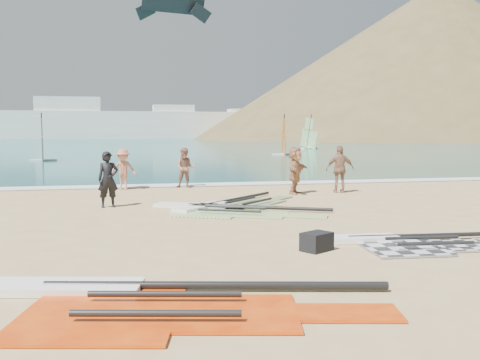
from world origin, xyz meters
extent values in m
plane|color=tan|center=(0.00, 0.00, 0.00)|extent=(300.00, 300.00, 0.00)
cube|color=#0C5653|center=(0.00, 132.00, 0.00)|extent=(300.00, 240.00, 0.06)
cube|color=white|center=(0.00, 12.30, 0.00)|extent=(300.00, 1.20, 0.04)
cube|color=white|center=(-20.00, 150.00, 4.03)|extent=(160.00, 8.00, 8.00)
cube|color=white|center=(-20.00, 150.00, 6.03)|extent=(18.00, 7.00, 12.00)
cube|color=white|center=(10.00, 150.00, 5.03)|extent=(12.00, 7.00, 10.00)
cube|color=white|center=(35.00, 150.00, 4.53)|extent=(16.00, 7.00, 9.00)
cube|color=white|center=(55.00, 150.00, 5.53)|extent=(10.00, 7.00, 11.00)
cone|color=brown|center=(85.00, 130.00, 0.00)|extent=(143.00, 143.00, 45.00)
cube|color=#27272A|center=(1.31, -1.44, 0.02)|extent=(1.70, 1.86, 0.04)
cube|color=#27272A|center=(2.70, -1.55, 0.02)|extent=(1.31, 1.23, 0.04)
cylinder|color=black|center=(2.50, -0.74, 0.10)|extent=(4.02, 0.40, 0.10)
cylinder|color=black|center=(1.94, -1.18, 0.16)|extent=(1.66, 0.19, 0.07)
cylinder|color=black|center=(1.90, -1.80, 0.16)|extent=(1.66, 0.19, 0.07)
cube|color=white|center=(0.58, -0.60, 0.06)|extent=(2.14, 0.72, 0.12)
cube|color=#6EBA1E|center=(-1.87, 4.19, 0.02)|extent=(2.49, 2.58, 0.04)
cube|color=#6EBA1E|center=(-0.44, 3.48, 0.02)|extent=(1.83, 1.78, 0.04)
cube|color=#6EBA1E|center=(0.72, 2.90, 0.02)|extent=(1.34, 1.07, 0.04)
cylinder|color=black|center=(-0.31, 4.41, 0.10)|extent=(4.16, 2.13, 0.11)
cylinder|color=black|center=(-1.09, 4.19, 0.16)|extent=(1.73, 0.91, 0.08)
cylinder|color=black|center=(-1.40, 3.56, 0.16)|extent=(1.73, 0.91, 0.08)
cube|color=white|center=(-2.27, 5.39, 0.06)|extent=(2.43, 1.64, 0.12)
cube|color=orange|center=(-0.81, 5.08, 0.02)|extent=(2.52, 2.51, 0.04)
cube|color=orange|center=(0.25, 6.14, 0.02)|extent=(1.79, 1.79, 0.04)
cube|color=orange|center=(1.11, 7.01, 0.02)|extent=(1.19, 1.19, 0.04)
cylinder|color=black|center=(-0.55, 6.54, 0.10)|extent=(3.12, 3.12, 0.10)
cylinder|color=black|center=(-0.58, 5.78, 0.16)|extent=(1.31, 1.31, 0.07)
cylinder|color=black|center=(-0.12, 5.32, 0.16)|extent=(1.31, 1.31, 0.07)
cube|color=white|center=(-2.00, 5.08, 0.06)|extent=(2.02, 2.02, 0.12)
cube|color=#BC2703|center=(-4.68, -4.28, 0.02)|extent=(2.52, 2.69, 0.04)
cube|color=#BC2703|center=(-2.89, -4.67, 0.02)|extent=(1.89, 1.81, 0.04)
cube|color=#BC2703|center=(-1.43, -5.00, 0.02)|extent=(1.50, 0.97, 0.04)
cylinder|color=black|center=(-3.00, -3.59, 0.10)|extent=(5.19, 1.26, 0.13)
cylinder|color=black|center=(-3.81, -4.06, 0.16)|extent=(2.15, 0.56, 0.09)
cylinder|color=black|center=(-3.98, -4.84, 0.16)|extent=(2.15, 0.56, 0.09)
cube|color=white|center=(-5.47, -3.05, 0.06)|extent=(2.85, 1.32, 0.12)
cube|color=black|center=(-0.50, -1.26, 0.19)|extent=(0.74, 0.69, 0.38)
imported|color=black|center=(-4.88, 6.10, 0.90)|extent=(0.73, 0.55, 1.81)
imported|color=#946651|center=(-1.79, 11.50, 0.86)|extent=(0.95, 0.81, 1.73)
imported|color=#B16E54|center=(-4.42, 11.25, 0.86)|extent=(1.13, 0.68, 1.72)
imported|color=#956851|center=(4.02, 8.34, 0.94)|extent=(1.17, 0.66, 1.89)
imported|color=tan|center=(2.17, 8.36, 0.92)|extent=(1.42, 1.72, 1.85)
cube|color=white|center=(-10.82, 33.85, 0.09)|extent=(2.21, 0.88, 0.13)
cube|color=#FF5919|center=(-10.82, 33.85, 1.14)|extent=(0.37, 2.62, 2.34)
cube|color=#FF5919|center=(-10.82, 33.85, 2.75)|extent=(0.24, 1.48, 1.63)
cylinder|color=black|center=(-10.82, 33.85, 2.03)|extent=(0.18, 0.75, 3.72)
cube|color=white|center=(11.27, 40.12, 0.10)|extent=(2.34, 0.94, 0.13)
cube|color=#E44314|center=(11.27, 40.12, 1.21)|extent=(0.40, 2.78, 2.48)
cube|color=#E44314|center=(11.27, 40.12, 2.91)|extent=(0.25, 1.57, 1.73)
cylinder|color=black|center=(11.27, 40.12, 2.15)|extent=(0.19, 0.79, 3.94)
cube|color=white|center=(19.77, 56.52, 0.10)|extent=(2.61, 1.84, 0.15)
cube|color=#6AAC15|center=(19.77, 56.52, 1.35)|extent=(1.50, 2.81, 2.79)
cube|color=#6AAC15|center=(19.77, 56.52, 3.27)|extent=(0.87, 1.59, 1.94)
cylinder|color=black|center=(19.77, 56.52, 2.41)|extent=(0.50, 0.83, 4.42)
cube|color=black|center=(0.60, 42.51, 14.82)|extent=(6.35, 2.22, 1.54)
cube|color=black|center=(-2.04, 41.91, 14.12)|extent=(2.03, 1.13, 1.95)
cube|color=black|center=(3.24, 43.12, 14.12)|extent=(2.20, 0.88, 1.95)
camera|label=1|loc=(-4.32, -11.51, 2.47)|focal=40.00mm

